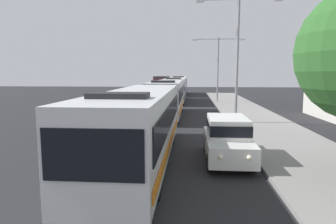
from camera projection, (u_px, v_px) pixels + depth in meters
name	position (u px, v px, depth m)	size (l,w,h in m)	color
bus_lead	(140.00, 123.00, 12.39)	(2.58, 12.01, 3.21)	silver
bus_second_in_line	(167.00, 97.00, 25.56)	(2.58, 10.72, 3.21)	silver
bus_middle	(175.00, 89.00, 38.36)	(2.58, 11.41, 3.21)	silver
bus_fourth_in_line	(179.00, 85.00, 50.94)	(2.58, 11.79, 3.21)	silver
white_suv	(227.00, 137.00, 12.74)	(1.86, 4.58, 1.90)	white
box_truck_oncoming	(161.00, 84.00, 52.78)	(2.35, 8.04, 3.15)	maroon
streetlamp_mid	(238.00, 47.00, 21.17)	(5.99, 0.28, 8.97)	gray
streetlamp_far	(218.00, 62.00, 37.10)	(6.46, 0.28, 8.00)	gray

